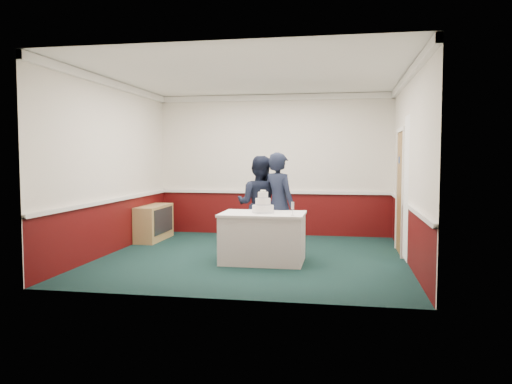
% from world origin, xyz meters
% --- Properties ---
extents(ground, '(5.00, 5.00, 0.00)m').
position_xyz_m(ground, '(0.00, 0.00, 0.00)').
color(ground, '#132E2B').
rests_on(ground, ground).
extents(room_shell, '(5.00, 5.00, 3.00)m').
position_xyz_m(room_shell, '(0.08, 0.61, 1.97)').
color(room_shell, silver).
rests_on(room_shell, ground).
extents(sideboard, '(0.41, 1.20, 0.70)m').
position_xyz_m(sideboard, '(-2.28, 1.36, 0.35)').
color(sideboard, '#A17A4E').
rests_on(sideboard, ground).
extents(cake_table, '(1.32, 0.92, 0.79)m').
position_xyz_m(cake_table, '(0.23, -0.36, 0.40)').
color(cake_table, white).
rests_on(cake_table, ground).
extents(wedding_cake, '(0.35, 0.35, 0.36)m').
position_xyz_m(wedding_cake, '(0.23, -0.36, 0.90)').
color(wedding_cake, white).
rests_on(wedding_cake, cake_table).
extents(cake_knife, '(0.10, 0.21, 0.00)m').
position_xyz_m(cake_knife, '(0.20, -0.56, 0.79)').
color(cake_knife, silver).
rests_on(cake_knife, cake_table).
extents(champagne_flute, '(0.05, 0.05, 0.21)m').
position_xyz_m(champagne_flute, '(0.73, -0.64, 0.93)').
color(champagne_flute, silver).
rests_on(champagne_flute, cake_table).
extents(person_man, '(0.90, 0.75, 1.69)m').
position_xyz_m(person_man, '(0.04, 0.43, 0.85)').
color(person_man, black).
rests_on(person_man, ground).
extents(person_woman, '(0.76, 0.71, 1.75)m').
position_xyz_m(person_woman, '(0.40, 0.21, 0.87)').
color(person_woman, black).
rests_on(person_woman, ground).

